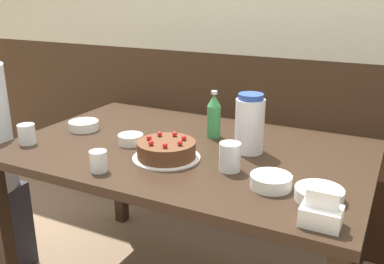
{
  "coord_description": "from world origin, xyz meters",
  "views": [
    {
      "loc": [
        0.76,
        -1.46,
        1.34
      ],
      "look_at": [
        -0.01,
        0.05,
        0.78
      ],
      "focal_mm": 40.0,
      "sensor_mm": 36.0,
      "label": 1
    }
  ],
  "objects_px": {
    "bench_seat": "(251,181)",
    "bowl_soup_white": "(131,139)",
    "bowl_side_dish": "(271,181)",
    "bowl_rice_small": "(84,125)",
    "bowl_sauce_shallow": "(319,194)",
    "napkin_holder": "(321,213)",
    "birthday_cake": "(166,150)",
    "glass_water_tall": "(230,157)",
    "glass_shot_small": "(98,161)",
    "soju_bottle": "(214,115)",
    "water_pitcher": "(250,124)",
    "glass_tumbler_short": "(27,134)"
  },
  "relations": [
    {
      "from": "bowl_rice_small",
      "to": "bowl_sauce_shallow",
      "type": "height_order",
      "value": "bowl_rice_small"
    },
    {
      "from": "soju_bottle",
      "to": "napkin_holder",
      "type": "distance_m",
      "value": 0.79
    },
    {
      "from": "bench_seat",
      "to": "bowl_rice_small",
      "type": "height_order",
      "value": "bowl_rice_small"
    },
    {
      "from": "soju_bottle",
      "to": "bowl_sauce_shallow",
      "type": "height_order",
      "value": "soju_bottle"
    },
    {
      "from": "bench_seat",
      "to": "bowl_soup_white",
      "type": "height_order",
      "value": "bowl_soup_white"
    },
    {
      "from": "soju_bottle",
      "to": "bowl_sauce_shallow",
      "type": "relative_size",
      "value": 1.38
    },
    {
      "from": "bowl_sauce_shallow",
      "to": "glass_shot_small",
      "type": "height_order",
      "value": "glass_shot_small"
    },
    {
      "from": "napkin_holder",
      "to": "bowl_side_dish",
      "type": "xyz_separation_m",
      "value": [
        -0.19,
        0.17,
        -0.02
      ]
    },
    {
      "from": "bowl_side_dish",
      "to": "bench_seat",
      "type": "bearing_deg",
      "value": 111.72
    },
    {
      "from": "bowl_side_dish",
      "to": "glass_tumbler_short",
      "type": "relative_size",
      "value": 1.63
    },
    {
      "from": "bowl_soup_white",
      "to": "glass_shot_small",
      "type": "xyz_separation_m",
      "value": [
        0.06,
        -0.29,
        0.02
      ]
    },
    {
      "from": "bowl_rice_small",
      "to": "glass_water_tall",
      "type": "relative_size",
      "value": 1.32
    },
    {
      "from": "bowl_side_dish",
      "to": "glass_tumbler_short",
      "type": "xyz_separation_m",
      "value": [
        -1.04,
        -0.05,
        0.02
      ]
    },
    {
      "from": "bench_seat",
      "to": "water_pitcher",
      "type": "distance_m",
      "value": 1.01
    },
    {
      "from": "birthday_cake",
      "to": "bowl_side_dish",
      "type": "height_order",
      "value": "birthday_cake"
    },
    {
      "from": "birthday_cake",
      "to": "bowl_side_dish",
      "type": "distance_m",
      "value": 0.44
    },
    {
      "from": "bench_seat",
      "to": "glass_water_tall",
      "type": "distance_m",
      "value": 1.14
    },
    {
      "from": "soju_bottle",
      "to": "bowl_sauce_shallow",
      "type": "xyz_separation_m",
      "value": [
        0.53,
        -0.4,
        -0.08
      ]
    },
    {
      "from": "napkin_holder",
      "to": "glass_water_tall",
      "type": "distance_m",
      "value": 0.44
    },
    {
      "from": "bowl_side_dish",
      "to": "glass_water_tall",
      "type": "relative_size",
      "value": 1.33
    },
    {
      "from": "glass_water_tall",
      "to": "glass_shot_small",
      "type": "height_order",
      "value": "glass_water_tall"
    },
    {
      "from": "soju_bottle",
      "to": "bowl_rice_small",
      "type": "bearing_deg",
      "value": -162.3
    },
    {
      "from": "water_pitcher",
      "to": "glass_water_tall",
      "type": "relative_size",
      "value": 2.3
    },
    {
      "from": "water_pitcher",
      "to": "glass_water_tall",
      "type": "height_order",
      "value": "water_pitcher"
    },
    {
      "from": "napkin_holder",
      "to": "glass_tumbler_short",
      "type": "height_order",
      "value": "napkin_holder"
    },
    {
      "from": "napkin_holder",
      "to": "glass_tumbler_short",
      "type": "bearing_deg",
      "value": 174.74
    },
    {
      "from": "bench_seat",
      "to": "bowl_side_dish",
      "type": "xyz_separation_m",
      "value": [
        0.41,
        -1.04,
        0.52
      ]
    },
    {
      "from": "water_pitcher",
      "to": "bowl_soup_white",
      "type": "height_order",
      "value": "water_pitcher"
    },
    {
      "from": "bench_seat",
      "to": "bowl_sauce_shallow",
      "type": "xyz_separation_m",
      "value": [
        0.57,
        -1.06,
        0.52
      ]
    },
    {
      "from": "birthday_cake",
      "to": "glass_water_tall",
      "type": "distance_m",
      "value": 0.26
    },
    {
      "from": "bench_seat",
      "to": "bowl_sauce_shallow",
      "type": "distance_m",
      "value": 1.31
    },
    {
      "from": "bowl_sauce_shallow",
      "to": "glass_tumbler_short",
      "type": "xyz_separation_m",
      "value": [
        -1.19,
        -0.04,
        0.02
      ]
    },
    {
      "from": "bowl_sauce_shallow",
      "to": "glass_water_tall",
      "type": "xyz_separation_m",
      "value": [
        -0.33,
        0.09,
        0.03
      ]
    },
    {
      "from": "napkin_holder",
      "to": "birthday_cake",
      "type": "bearing_deg",
      "value": 159.43
    },
    {
      "from": "soju_bottle",
      "to": "bowl_rice_small",
      "type": "height_order",
      "value": "soju_bottle"
    },
    {
      "from": "bowl_rice_small",
      "to": "bowl_side_dish",
      "type": "xyz_separation_m",
      "value": [
        0.95,
        -0.2,
        0.0
      ]
    },
    {
      "from": "bench_seat",
      "to": "bowl_rice_small",
      "type": "bearing_deg",
      "value": -122.48
    },
    {
      "from": "napkin_holder",
      "to": "glass_shot_small",
      "type": "distance_m",
      "value": 0.78
    },
    {
      "from": "napkin_holder",
      "to": "bowl_rice_small",
      "type": "relative_size",
      "value": 0.81
    },
    {
      "from": "bench_seat",
      "to": "bowl_soup_white",
      "type": "bearing_deg",
      "value": -104.41
    },
    {
      "from": "bowl_rice_small",
      "to": "bowl_sauce_shallow",
      "type": "relative_size",
      "value": 0.91
    },
    {
      "from": "glass_water_tall",
      "to": "water_pitcher",
      "type": "bearing_deg",
      "value": 90.8
    },
    {
      "from": "bench_seat",
      "to": "bowl_side_dish",
      "type": "height_order",
      "value": "bowl_side_dish"
    },
    {
      "from": "napkin_holder",
      "to": "glass_shot_small",
      "type": "relative_size",
      "value": 1.45
    },
    {
      "from": "bowl_rice_small",
      "to": "bowl_side_dish",
      "type": "height_order",
      "value": "bowl_side_dish"
    },
    {
      "from": "bowl_sauce_shallow",
      "to": "water_pitcher",
      "type": "bearing_deg",
      "value": 138.57
    },
    {
      "from": "glass_shot_small",
      "to": "birthday_cake",
      "type": "bearing_deg",
      "value": 54.51
    },
    {
      "from": "birthday_cake",
      "to": "napkin_holder",
      "type": "height_order",
      "value": "napkin_holder"
    },
    {
      "from": "water_pitcher",
      "to": "bowl_sauce_shallow",
      "type": "bearing_deg",
      "value": -41.43
    },
    {
      "from": "bench_seat",
      "to": "bowl_side_dish",
      "type": "relative_size",
      "value": 18.58
    }
  ]
}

